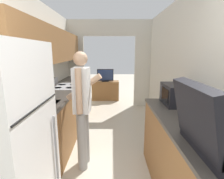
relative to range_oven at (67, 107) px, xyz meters
name	(u,v)px	position (x,y,z in m)	size (l,w,h in m)	color
wall_left	(32,64)	(-0.26, -0.85, 0.97)	(0.38, 6.87, 2.50)	silver
wall_right	(198,81)	(2.10, -1.25, 0.78)	(0.06, 6.87, 2.50)	silver
wall_far_with_doorway	(109,59)	(0.88, 1.61, 0.95)	(2.78, 0.06, 2.50)	silver
counter_left	(63,112)	(-0.01, -0.28, 0.00)	(0.62, 3.36, 0.93)	brown
counter_right	(189,164)	(1.77, -1.90, -0.01)	(0.62, 1.85, 0.93)	brown
range_oven	(67,107)	(0.00, 0.00, 0.00)	(0.66, 0.75, 1.07)	#B7B7BC
person	(82,108)	(0.55, -1.26, 0.40)	(0.52, 0.39, 1.63)	#9E9E9E
suitcase	(217,132)	(1.69, -2.41, 0.61)	(0.53, 0.61, 0.50)	black
microwave	(179,94)	(1.85, -1.27, 0.60)	(0.40, 0.45, 0.27)	black
tv_cabinet	(105,90)	(0.73, 2.31, -0.15)	(0.90, 0.42, 0.64)	brown
television	(105,75)	(0.73, 2.27, 0.37)	(0.55, 0.16, 0.41)	black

